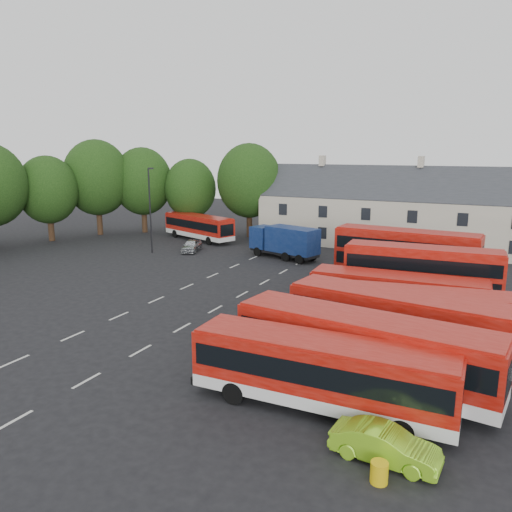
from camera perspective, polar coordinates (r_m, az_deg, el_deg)
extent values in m
plane|color=black|center=(35.78, -13.27, -5.76)|extent=(140.00, 140.00, 0.00)
cube|color=beige|center=(29.27, -25.91, -10.77)|extent=(0.15, 1.80, 0.01)
cube|color=beige|center=(31.66, -20.20, -8.57)|extent=(0.15, 1.80, 0.01)
cube|color=beige|center=(34.34, -15.39, -6.62)|extent=(0.15, 1.80, 0.01)
cube|color=beige|center=(37.27, -11.33, -4.93)|extent=(0.15, 1.80, 0.01)
cube|color=beige|center=(40.38, -7.90, -3.48)|extent=(0.15, 1.80, 0.01)
cube|color=beige|center=(43.63, -4.98, -2.23)|extent=(0.15, 1.80, 0.01)
cube|color=beige|center=(47.00, -2.47, -1.14)|extent=(0.15, 1.80, 0.01)
cube|color=beige|center=(50.46, -0.31, -0.21)|extent=(0.15, 1.80, 0.01)
cube|color=beige|center=(23.44, -25.94, -16.58)|extent=(0.15, 1.80, 0.01)
cube|color=beige|center=(25.75, -18.80, -13.32)|extent=(0.15, 1.80, 0.01)
cube|color=beige|center=(28.43, -13.06, -10.49)|extent=(0.15, 1.80, 0.01)
cube|color=beige|center=(31.40, -8.44, -8.10)|extent=(0.15, 1.80, 0.01)
cube|color=beige|center=(34.57, -4.68, -6.09)|extent=(0.15, 1.80, 0.01)
cube|color=beige|center=(37.90, -1.59, -4.41)|extent=(0.15, 1.80, 0.01)
cube|color=beige|center=(41.35, 0.98, -2.99)|extent=(0.15, 1.80, 0.01)
cube|color=beige|center=(44.89, 3.15, -1.79)|extent=(0.15, 1.80, 0.01)
cube|color=beige|center=(48.50, 4.99, -0.76)|extent=(0.15, 1.80, 0.01)
cylinder|color=black|center=(64.43, -22.39, 3.23)|extent=(0.70, 0.70, 3.67)
ellipsoid|color=black|center=(63.98, -22.70, 7.00)|extent=(6.93, 6.93, 7.97)
cylinder|color=black|center=(67.08, -17.46, 4.21)|extent=(0.70, 0.70, 4.38)
ellipsoid|color=black|center=(66.62, -17.74, 8.53)|extent=(8.25, 8.25, 9.49)
cylinder|color=black|center=(67.48, -12.64, 4.37)|extent=(0.70, 0.70, 4.02)
ellipsoid|color=black|center=(67.03, -12.83, 8.32)|extent=(7.59, 7.59, 8.73)
cylinder|color=black|center=(65.60, -7.43, 4.11)|extent=(0.70, 0.70, 3.50)
ellipsoid|color=black|center=(65.17, -7.52, 7.65)|extent=(6.60, 6.60, 7.59)
cylinder|color=black|center=(62.42, -0.76, 4.13)|extent=(0.70, 0.70, 4.20)
ellipsoid|color=black|center=(61.93, -0.78, 8.60)|extent=(7.92, 7.92, 9.11)
cube|color=beige|center=(57.29, 17.90, 3.48)|extent=(35.00, 7.00, 5.50)
cube|color=#2D3035|center=(56.96, 18.08, 6.21)|extent=(35.70, 7.13, 7.13)
cube|color=beige|center=(59.27, 7.59, 10.75)|extent=(0.60, 0.90, 1.20)
cube|color=beige|center=(56.73, 18.35, 10.19)|extent=(0.60, 0.90, 1.20)
cube|color=silver|center=(21.90, 7.35, -15.19)|extent=(11.05, 2.68, 0.55)
cube|color=#A11409|center=(21.36, 7.44, -12.21)|extent=(11.05, 2.68, 1.95)
cube|color=black|center=(21.34, 7.44, -12.09)|extent=(10.61, 2.73, 0.95)
cube|color=#A11409|center=(20.96, 7.52, -9.65)|extent=(10.83, 2.57, 0.12)
cylinder|color=black|center=(22.30, -2.58, -15.37)|extent=(1.01, 0.30, 1.00)
cylinder|color=black|center=(22.37, 17.22, -15.84)|extent=(1.01, 0.30, 1.00)
cube|color=silver|center=(24.05, 12.01, -12.57)|extent=(12.31, 4.21, 0.60)
cube|color=#A11409|center=(23.52, 12.15, -9.53)|extent=(12.31, 4.21, 2.14)
cube|color=black|center=(23.50, 12.16, -9.41)|extent=(11.84, 4.22, 1.04)
cube|color=#A11409|center=(23.13, 12.28, -6.94)|extent=(12.05, 4.08, 0.13)
cylinder|color=black|center=(24.67, 2.32, -12.42)|extent=(1.13, 0.44, 1.10)
cylinder|color=black|center=(24.35, 21.81, -13.67)|extent=(1.13, 0.44, 1.10)
cube|color=silver|center=(28.03, 15.98, -9.16)|extent=(12.17, 4.30, 0.60)
cube|color=#A11409|center=(27.58, 16.15, -6.53)|extent=(12.17, 4.30, 2.11)
cube|color=black|center=(27.56, 16.16, -6.42)|extent=(11.71, 4.30, 1.03)
cube|color=#A11409|center=(27.26, 16.29, -4.32)|extent=(11.92, 4.16, 0.13)
cylinder|color=black|center=(28.37, 7.74, -9.17)|extent=(1.11, 0.45, 1.08)
cylinder|color=black|center=(28.48, 24.15, -10.08)|extent=(1.11, 0.45, 1.08)
cube|color=silver|center=(29.83, 17.74, -8.07)|extent=(11.37, 4.28, 0.56)
cube|color=#A11409|center=(29.44, 17.90, -5.76)|extent=(11.37, 4.28, 1.97)
cube|color=black|center=(29.42, 17.91, -5.67)|extent=(10.94, 4.26, 0.96)
cube|color=#A11409|center=(29.14, 18.03, -3.83)|extent=(11.13, 4.14, 0.12)
cylinder|color=black|center=(28.97, 10.61, -8.89)|extent=(1.04, 0.44, 1.01)
cylinder|color=black|center=(31.31, 24.26, -8.17)|extent=(1.04, 0.44, 1.01)
cube|color=silver|center=(33.14, 15.68, -5.95)|extent=(10.87, 2.83, 0.54)
cube|color=#A11409|center=(32.79, 15.80, -3.92)|extent=(10.87, 2.83, 1.91)
cube|color=black|center=(32.78, 15.81, -3.83)|extent=(10.44, 2.87, 0.93)
cube|color=#A11409|center=(32.54, 15.90, -2.21)|extent=(10.65, 2.73, 0.12)
cylinder|color=black|center=(32.81, 9.36, -6.33)|extent=(0.99, 0.31, 0.98)
cylinder|color=black|center=(34.02, 21.72, -6.39)|extent=(0.99, 0.31, 0.98)
cube|color=silver|center=(36.76, 18.21, -4.38)|extent=(10.49, 2.97, 0.52)
cube|color=#A11409|center=(36.30, 18.40, -1.59)|extent=(10.49, 2.97, 3.16)
cube|color=black|center=(36.44, 18.34, -2.53)|extent=(10.08, 3.00, 0.90)
cube|color=#A11409|center=(35.96, 18.57, 0.93)|extent=(10.28, 2.86, 0.11)
cylinder|color=black|center=(36.18, 12.79, -4.75)|extent=(0.96, 0.32, 0.94)
cylinder|color=black|center=(37.79, 23.35, -4.74)|extent=(0.96, 0.32, 0.94)
cube|color=black|center=(36.16, 18.46, -0.65)|extent=(10.08, 3.00, 0.90)
cube|color=silver|center=(41.77, 16.58, -2.25)|extent=(11.24, 3.32, 0.55)
cube|color=#A11409|center=(41.34, 16.74, 0.39)|extent=(11.24, 3.32, 3.38)
cube|color=black|center=(41.47, 16.69, -0.50)|extent=(10.80, 3.35, 0.96)
cube|color=#A11409|center=(41.04, 16.89, 2.77)|extent=(11.01, 3.20, 0.12)
cylinder|color=black|center=(41.71, 11.44, -2.39)|extent=(1.03, 0.35, 1.01)
cylinder|color=black|center=(42.29, 21.60, -2.82)|extent=(1.03, 0.35, 1.01)
cube|color=black|center=(41.22, 16.80, 1.28)|extent=(10.80, 3.35, 0.96)
cube|color=silver|center=(60.70, -6.55, 2.53)|extent=(10.80, 6.00, 0.53)
cube|color=#A11409|center=(60.51, -6.58, 3.66)|extent=(10.80, 6.00, 1.88)
cube|color=black|center=(60.50, -6.58, 3.70)|extent=(10.42, 5.91, 0.92)
cube|color=#A11409|center=(60.37, -6.61, 4.59)|extent=(10.57, 5.84, 0.12)
cylinder|color=black|center=(62.85, -9.21, 2.54)|extent=(1.00, 0.59, 0.97)
cylinder|color=black|center=(58.77, -3.70, 2.01)|extent=(1.00, 0.59, 0.97)
cube|color=black|center=(50.32, 3.19, 0.43)|extent=(7.66, 3.96, 0.28)
cube|color=navy|center=(51.84, 0.82, 2.20)|extent=(2.42, 2.74, 2.22)
cube|color=black|center=(52.37, 0.10, 2.67)|extent=(0.64, 1.92, 1.11)
cube|color=navy|center=(49.40, 4.16, 1.84)|extent=(5.71, 3.70, 2.50)
cylinder|color=black|center=(51.22, 0.20, 0.50)|extent=(0.96, 0.51, 0.93)
cylinder|color=black|center=(49.49, 6.48, 0.01)|extent=(0.96, 0.51, 0.93)
imported|color=#AEB2B7|center=(53.90, -7.37, 1.20)|extent=(2.68, 4.16, 1.32)
imported|color=#8DD821|center=(19.26, 14.53, -20.15)|extent=(3.91, 1.61, 1.26)
cylinder|color=#E1B80D|center=(18.35, 13.90, -22.88)|extent=(0.59, 0.59, 0.74)
cylinder|color=black|center=(53.44, -12.00, 5.02)|extent=(0.16, 0.16, 8.84)
cube|color=black|center=(53.04, -11.93, 9.77)|extent=(0.57, 0.42, 0.16)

